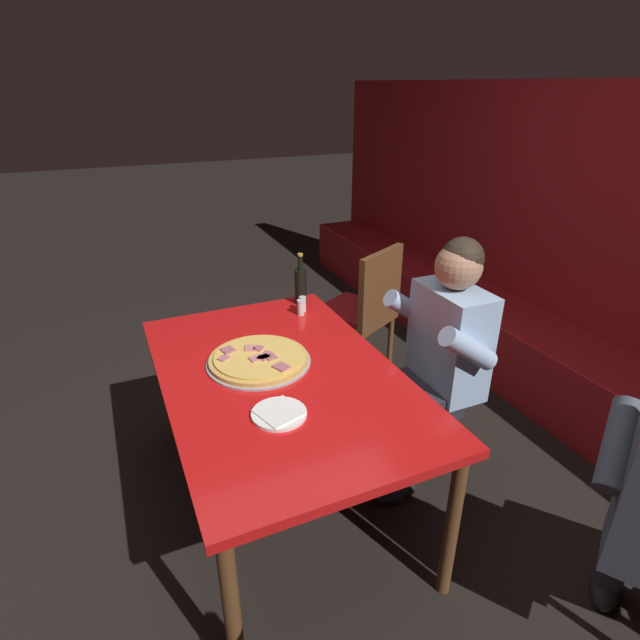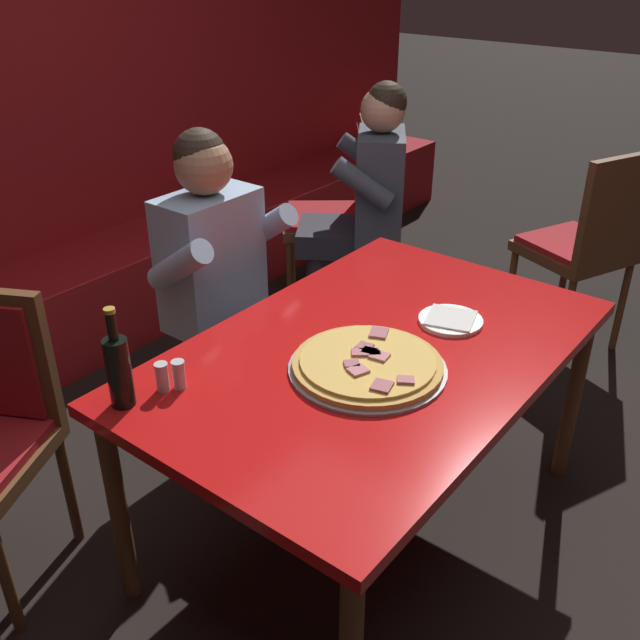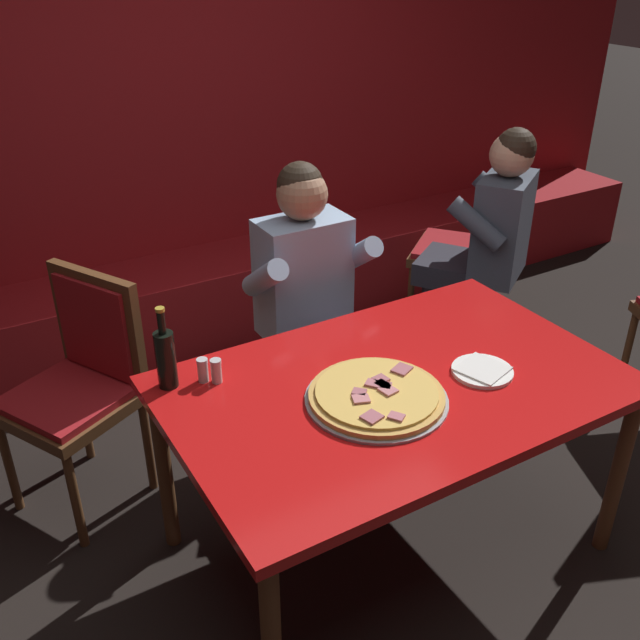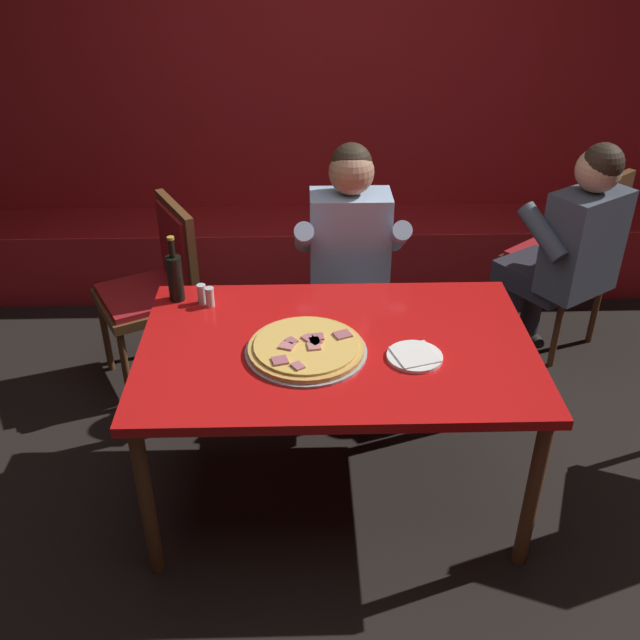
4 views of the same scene
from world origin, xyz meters
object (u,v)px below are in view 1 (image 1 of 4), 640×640
at_px(main_dining_table, 280,386).
at_px(dining_chair_far_right, 363,306).
at_px(shaker_red_pepper_flakes, 303,305).
at_px(diner_seated_blue_shirt, 433,357).
at_px(beer_bottle, 301,285).
at_px(shaker_oregano, 301,308).
at_px(pizza, 259,359).
at_px(plate_white_paper, 279,413).

height_order(main_dining_table, dining_chair_far_right, dining_chair_far_right).
relative_size(shaker_red_pepper_flakes, diner_seated_blue_shirt, 0.07).
relative_size(beer_bottle, shaker_oregano, 3.40).
bearing_deg(pizza, dining_chair_far_right, 128.15).
distance_m(shaker_red_pepper_flakes, diner_seated_blue_shirt, 0.77).
relative_size(main_dining_table, dining_chair_far_right, 1.60).
height_order(main_dining_table, beer_bottle, beer_bottle).
bearing_deg(beer_bottle, dining_chair_far_right, 110.34).
height_order(pizza, plate_white_paper, pizza).
bearing_deg(plate_white_paper, beer_bottle, 153.57).
xyz_separation_m(pizza, beer_bottle, (-0.55, 0.42, 0.09)).
relative_size(plate_white_paper, shaker_oregano, 2.44).
distance_m(plate_white_paper, diner_seated_blue_shirt, 0.86).
distance_m(main_dining_table, beer_bottle, 0.78).
relative_size(diner_seated_blue_shirt, dining_chair_far_right, 1.34).
height_order(shaker_red_pepper_flakes, shaker_oregano, same).
bearing_deg(shaker_red_pepper_flakes, beer_bottle, 162.82).
height_order(pizza, diner_seated_blue_shirt, diner_seated_blue_shirt).
bearing_deg(plate_white_paper, dining_chair_far_right, 139.18).
relative_size(shaker_oregano, diner_seated_blue_shirt, 0.07).
xyz_separation_m(shaker_oregano, dining_chair_far_right, (-0.34, 0.57, -0.23)).
xyz_separation_m(plate_white_paper, dining_chair_far_right, (-1.14, 0.99, -0.20)).
xyz_separation_m(main_dining_table, shaker_oregano, (-0.52, 0.31, 0.11)).
xyz_separation_m(plate_white_paper, beer_bottle, (-0.95, 0.47, 0.10)).
bearing_deg(shaker_oregano, pizza, -42.28).
bearing_deg(dining_chair_far_right, shaker_oregano, -59.57).
relative_size(main_dining_table, plate_white_paper, 7.25).
xyz_separation_m(shaker_red_pepper_flakes, diner_seated_blue_shirt, (0.65, 0.40, -0.08)).
distance_m(beer_bottle, shaker_oregano, 0.17).
bearing_deg(plate_white_paper, shaker_oregano, 152.89).
bearing_deg(shaker_red_pepper_flakes, diner_seated_blue_shirt, 31.16).
bearing_deg(shaker_oregano, diner_seated_blue_shirt, 34.40).
distance_m(pizza, dining_chair_far_right, 1.21).
relative_size(pizza, shaker_red_pepper_flakes, 5.39).
relative_size(plate_white_paper, dining_chair_far_right, 0.22).
height_order(beer_bottle, dining_chair_far_right, beer_bottle).
distance_m(beer_bottle, diner_seated_blue_shirt, 0.86).
xyz_separation_m(shaker_oregano, diner_seated_blue_shirt, (0.62, 0.42, -0.08)).
xyz_separation_m(plate_white_paper, shaker_oregano, (-0.80, 0.41, 0.03)).
bearing_deg(dining_chair_far_right, plate_white_paper, -40.82).
xyz_separation_m(beer_bottle, dining_chair_far_right, (-0.19, 0.51, -0.30)).
height_order(plate_white_paper, diner_seated_blue_shirt, diner_seated_blue_shirt).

